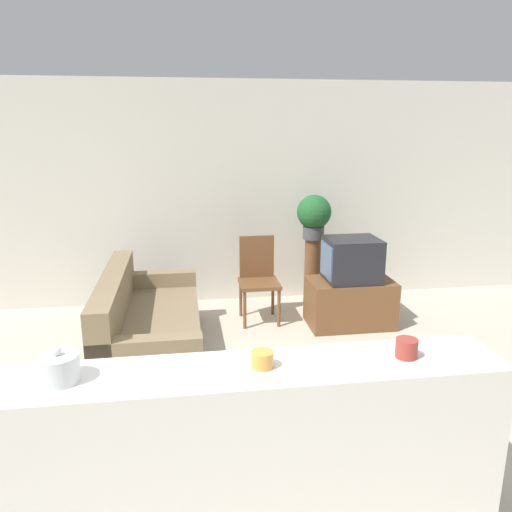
{
  "coord_description": "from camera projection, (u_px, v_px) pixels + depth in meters",
  "views": [
    {
      "loc": [
        -0.21,
        -2.67,
        2.16
      ],
      "look_at": [
        0.53,
        2.29,
        0.85
      ],
      "focal_mm": 35.0,
      "sensor_mm": 36.0,
      "label": 1
    }
  ],
  "objects": [
    {
      "name": "wooden_chair",
      "position": [
        258.0,
        275.0,
        5.65
      ],
      "size": [
        0.44,
        0.44,
        0.96
      ],
      "color": "brown",
      "rests_on": "ground_plane"
    },
    {
      "name": "wall_back",
      "position": [
        199.0,
        195.0,
        6.08
      ],
      "size": [
        9.0,
        0.06,
        2.7
      ],
      "color": "silver",
      "rests_on": "ground_plane"
    },
    {
      "name": "candle_jar",
      "position": [
        262.0,
        359.0,
        2.5
      ],
      "size": [
        0.11,
        0.11,
        0.08
      ],
      "color": "gold",
      "rests_on": "foreground_counter"
    },
    {
      "name": "plant_stand",
      "position": [
        312.0,
        273.0,
        6.08
      ],
      "size": [
        0.2,
        0.2,
        0.85
      ],
      "color": "brown",
      "rests_on": "ground_plane"
    },
    {
      "name": "couch",
      "position": [
        147.0,
        329.0,
        4.75
      ],
      "size": [
        0.88,
        1.95,
        0.83
      ],
      "color": "#847051",
      "rests_on": "ground_plane"
    },
    {
      "name": "foreground_counter",
      "position": [
        231.0,
        455.0,
        2.61
      ],
      "size": [
        2.85,
        0.44,
        0.98
      ],
      "color": "white",
      "rests_on": "ground_plane"
    },
    {
      "name": "tv_stand",
      "position": [
        350.0,
        303.0,
        5.54
      ],
      "size": [
        0.93,
        0.55,
        0.52
      ],
      "color": "brown",
      "rests_on": "ground_plane"
    },
    {
      "name": "decorative_bowl",
      "position": [
        58.0,
        368.0,
        2.36
      ],
      "size": [
        0.2,
        0.2,
        0.18
      ],
      "color": "silver",
      "rests_on": "foreground_counter"
    },
    {
      "name": "coffee_tin",
      "position": [
        407.0,
        348.0,
        2.61
      ],
      "size": [
        0.12,
        0.12,
        0.1
      ],
      "color": "#99382D",
      "rests_on": "foreground_counter"
    },
    {
      "name": "potted_plant",
      "position": [
        314.0,
        215.0,
        5.9
      ],
      "size": [
        0.41,
        0.41,
        0.53
      ],
      "color": "#4C4C51",
      "rests_on": "plant_stand"
    },
    {
      "name": "ground_plane",
      "position": [
        226.0,
        481.0,
        3.14
      ],
      "size": [
        14.0,
        14.0,
        0.0
      ],
      "primitive_type": "plane",
      "color": "beige"
    },
    {
      "name": "television",
      "position": [
        351.0,
        260.0,
        5.41
      ],
      "size": [
        0.58,
        0.49,
        0.47
      ],
      "color": "#232328",
      "rests_on": "tv_stand"
    }
  ]
}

